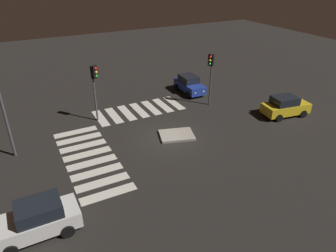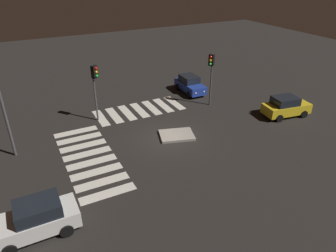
# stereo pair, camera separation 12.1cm
# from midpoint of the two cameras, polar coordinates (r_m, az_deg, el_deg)

# --- Properties ---
(ground_plane) EXTENTS (80.00, 80.00, 0.00)m
(ground_plane) POSITION_cam_midpoint_polar(r_m,az_deg,el_deg) (22.97, 0.15, -2.21)
(ground_plane) COLOR black
(traffic_island) EXTENTS (2.91, 2.49, 0.18)m
(traffic_island) POSITION_cam_midpoint_polar(r_m,az_deg,el_deg) (23.17, 1.74, -1.68)
(traffic_island) COLOR gray
(traffic_island) RESTS_ON ground
(car_white) EXTENTS (4.03, 1.93, 1.74)m
(car_white) POSITION_cam_midpoint_polar(r_m,az_deg,el_deg) (16.35, -22.78, -15.37)
(car_white) COLOR silver
(car_white) RESTS_ON ground
(car_yellow) EXTENTS (4.07, 2.26, 1.70)m
(car_yellow) POSITION_cam_midpoint_polar(r_m,az_deg,el_deg) (27.78, 20.83, 3.33)
(car_yellow) COLOR gold
(car_yellow) RESTS_ON ground
(car_blue) EXTENTS (1.87, 3.84, 1.65)m
(car_blue) POSITION_cam_midpoint_polar(r_m,az_deg,el_deg) (31.04, 4.13, 7.57)
(car_blue) COLOR #1E389E
(car_blue) RESTS_ON ground
(traffic_light_south) EXTENTS (0.53, 0.54, 4.65)m
(traffic_light_south) POSITION_cam_midpoint_polar(r_m,az_deg,el_deg) (27.32, 8.02, 10.54)
(traffic_light_south) COLOR #47474C
(traffic_light_south) RESTS_ON ground
(traffic_light_east) EXTENTS (0.54, 0.53, 4.60)m
(traffic_light_east) POSITION_cam_midpoint_polar(r_m,az_deg,el_deg) (24.78, -13.07, 8.22)
(traffic_light_east) COLOR #47474C
(traffic_light_east) RESTS_ON ground
(crosswalk_near) EXTENTS (7.60, 3.20, 0.02)m
(crosswalk_near) POSITION_cam_midpoint_polar(r_m,az_deg,el_deg) (27.41, -5.10, 2.91)
(crosswalk_near) COLOR silver
(crosswalk_near) RESTS_ON ground
(crosswalk_side) EXTENTS (3.20, 8.75, 0.02)m
(crosswalk_side) POSITION_cam_midpoint_polar(r_m,az_deg,el_deg) (21.33, -13.97, -5.67)
(crosswalk_side) COLOR silver
(crosswalk_side) RESTS_ON ground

